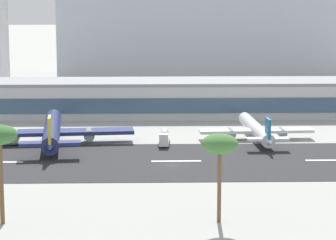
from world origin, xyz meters
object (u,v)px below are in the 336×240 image
object	(u,v)px
airliner_gold_tail_gate_0	(52,132)
palm_tree_2	(0,138)
terminal_building	(155,98)
distant_hotel_block	(201,29)
service_fuel_truck_1	(164,138)
palm_tree_1	(220,146)
airliner_blue_tail_gate_1	(257,130)

from	to	relation	value
airliner_gold_tail_gate_0	palm_tree_2	size ratio (longest dim) A/B	2.84
airliner_gold_tail_gate_0	palm_tree_2	world-z (taller)	palm_tree_2
terminal_building	distant_hotel_block	size ratio (longest dim) A/B	1.54
airliner_gold_tail_gate_0	service_fuel_truck_1	distance (m)	29.93
terminal_building	airliner_gold_tail_gate_0	size ratio (longest dim) A/B	4.07
airliner_gold_tail_gate_0	palm_tree_1	distance (m)	80.66
service_fuel_truck_1	palm_tree_2	xyz separation A→B (m)	(-29.98, -67.76, 13.36)
terminal_building	palm_tree_2	size ratio (longest dim) A/B	11.54
distant_hotel_block	palm_tree_1	distance (m)	232.74
distant_hotel_block	terminal_building	bearing A→B (deg)	-101.15
palm_tree_1	palm_tree_2	world-z (taller)	palm_tree_2
airliner_gold_tail_gate_0	service_fuel_truck_1	size ratio (longest dim) A/B	5.81
terminal_building	service_fuel_truck_1	distance (m)	49.07
distant_hotel_block	palm_tree_2	world-z (taller)	distant_hotel_block
palm_tree_1	palm_tree_2	bearing A→B (deg)	179.85
airliner_gold_tail_gate_0	palm_tree_2	distance (m)	71.25
service_fuel_truck_1	palm_tree_1	world-z (taller)	palm_tree_1
distant_hotel_block	service_fuel_truck_1	size ratio (longest dim) A/B	15.38
distant_hotel_block	palm_tree_2	xyz separation A→B (m)	(-50.92, -232.15, -6.62)
distant_hotel_block	palm_tree_1	size ratio (longest dim) A/B	8.31
airliner_gold_tail_gate_0	airliner_blue_tail_gate_1	distance (m)	55.42
distant_hotel_block	palm_tree_1	bearing A→B (deg)	-93.12
palm_tree_1	airliner_gold_tail_gate_0	bearing A→B (deg)	118.43
terminal_building	service_fuel_truck_1	bearing A→B (deg)	-87.86
airliner_gold_tail_gate_0	service_fuel_truck_1	xyz separation A→B (m)	(29.80, -2.47, -1.31)
airliner_gold_tail_gate_0	palm_tree_2	bearing A→B (deg)	174.21
terminal_building	distant_hotel_block	world-z (taller)	distant_hotel_block
distant_hotel_block	airliner_gold_tail_gate_0	size ratio (longest dim) A/B	2.64
service_fuel_truck_1	palm_tree_1	bearing A→B (deg)	9.87
airliner_blue_tail_gate_1	terminal_building	bearing A→B (deg)	30.19
palm_tree_1	palm_tree_2	size ratio (longest dim) A/B	0.90
terminal_building	palm_tree_2	xyz separation A→B (m)	(-28.15, -116.66, 9.63)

